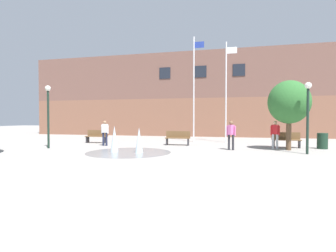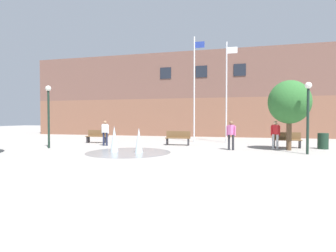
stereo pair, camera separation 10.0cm
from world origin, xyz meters
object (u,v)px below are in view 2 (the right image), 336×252
(park_bench_far_left, at_px, (97,136))
(flagpole_right, at_px, (227,89))
(park_bench_center, at_px, (287,140))
(lamp_post_right_lane, at_px, (308,106))
(teen_by_trashcan, at_px, (105,131))
(lamp_post_left_lane, at_px, (49,107))
(park_bench_left_of_flagpoles, at_px, (178,138))
(adult_near_bench, at_px, (231,133))
(flagpole_left, at_px, (195,86))
(street_tree_near_building, at_px, (289,102))
(trash_can, at_px, (323,141))
(adult_watching, at_px, (275,133))

(park_bench_far_left, relative_size, flagpole_right, 0.22)
(park_bench_center, distance_m, lamp_post_right_lane, 3.41)
(park_bench_far_left, height_order, park_bench_center, same)
(teen_by_trashcan, distance_m, lamp_post_left_lane, 3.58)
(park_bench_left_of_flagpoles, relative_size, park_bench_center, 1.00)
(adult_near_bench, xyz_separation_m, flagpole_left, (-2.69, 4.66, 3.21))
(street_tree_near_building, bearing_deg, teen_by_trashcan, -178.90)
(flagpole_left, bearing_deg, park_bench_far_left, -159.01)
(flagpole_left, distance_m, street_tree_near_building, 7.17)
(trash_can, bearing_deg, park_bench_left_of_flagpoles, 179.32)
(teen_by_trashcan, xyz_separation_m, adult_near_bench, (7.80, -0.44, 0.00))
(adult_near_bench, bearing_deg, park_bench_center, 155.95)
(park_bench_far_left, height_order, lamp_post_left_lane, lamp_post_left_lane)
(lamp_post_left_lane, relative_size, trash_can, 4.04)
(flagpole_left, relative_size, street_tree_near_building, 2.05)
(park_bench_far_left, xyz_separation_m, teen_by_trashcan, (1.49, -1.68, 0.45))
(adult_near_bench, distance_m, lamp_post_left_lane, 10.55)
(park_bench_far_left, distance_m, adult_watching, 11.77)
(adult_watching, bearing_deg, lamp_post_right_lane, 155.24)
(park_bench_far_left, bearing_deg, street_tree_near_building, -6.80)
(adult_watching, relative_size, trash_can, 1.77)
(adult_watching, relative_size, lamp_post_right_lane, 0.46)
(park_bench_left_of_flagpoles, relative_size, trash_can, 1.78)
(park_bench_center, relative_size, adult_near_bench, 1.01)
(park_bench_center, bearing_deg, trash_can, -6.05)
(flagpole_left, distance_m, lamp_post_left_lane, 10.04)
(park_bench_left_of_flagpoles, bearing_deg, flagpole_right, 42.49)
(flagpole_left, height_order, lamp_post_left_lane, flagpole_left)
(lamp_post_right_lane, bearing_deg, park_bench_center, 98.27)
(flagpole_right, bearing_deg, teen_by_trashcan, -150.50)
(flagpole_right, bearing_deg, park_bench_far_left, -164.18)
(adult_watching, distance_m, trash_can, 2.79)
(park_bench_center, xyz_separation_m, lamp_post_left_lane, (-13.50, -3.63, 1.92))
(trash_can, bearing_deg, flagpole_left, 159.70)
(lamp_post_left_lane, height_order, trash_can, lamp_post_left_lane)
(park_bench_left_of_flagpoles, height_order, trash_can, park_bench_left_of_flagpoles)
(adult_near_bench, bearing_deg, adult_watching, 146.94)
(park_bench_center, xyz_separation_m, street_tree_near_building, (-0.13, -1.34, 2.13))
(teen_by_trashcan, distance_m, street_tree_near_building, 10.99)
(street_tree_near_building, bearing_deg, park_bench_left_of_flagpoles, 169.10)
(street_tree_near_building, bearing_deg, adult_watching, 149.54)
(lamp_post_left_lane, xyz_separation_m, trash_can, (15.38, 3.43, -1.95))
(teen_by_trashcan, relative_size, adult_watching, 1.00)
(adult_near_bench, distance_m, street_tree_near_building, 3.54)
(lamp_post_left_lane, bearing_deg, flagpole_left, 39.54)
(park_bench_center, height_order, adult_near_bench, adult_near_bench)
(adult_watching, height_order, flagpole_left, flagpole_left)
(street_tree_near_building, bearing_deg, flagpole_left, 145.12)
(adult_watching, height_order, street_tree_near_building, street_tree_near_building)
(park_bench_left_of_flagpoles, bearing_deg, trash_can, -0.68)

